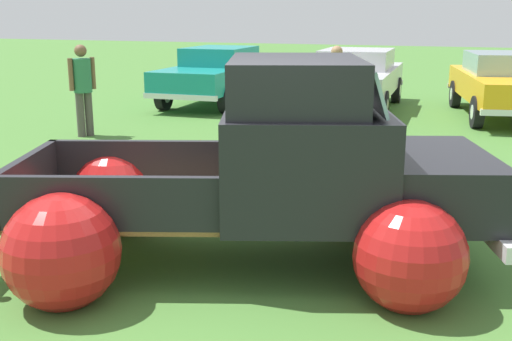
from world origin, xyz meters
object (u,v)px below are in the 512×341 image
object	(u,v)px
vintage_pickup_truck	(276,185)
show_car_1	(355,77)
spectator_2	(336,84)
show_car_2	(504,82)
lane_cone_0	(201,162)
show_car_0	(218,73)
spectator_0	(83,84)

from	to	relation	value
vintage_pickup_truck	show_car_1	size ratio (longest dim) A/B	1.05
spectator_2	show_car_2	bearing A→B (deg)	-2.00
show_car_2	lane_cone_0	world-z (taller)	show_car_2
show_car_0	spectator_0	xyz separation A→B (m)	(-0.62, -4.96, 0.20)
show_car_0	spectator_2	size ratio (longest dim) A/B	2.76
show_car_1	show_car_0	bearing A→B (deg)	-88.95
show_car_1	show_car_2	xyz separation A→B (m)	(3.37, -0.08, -0.00)
vintage_pickup_truck	show_car_0	world-z (taller)	vintage_pickup_truck
vintage_pickup_truck	show_car_1	xyz separation A→B (m)	(-1.24, 9.84, 0.03)
show_car_0	spectator_2	distance (m)	4.84
vintage_pickup_truck	show_car_2	world-z (taller)	vintage_pickup_truck
show_car_0	show_car_2	bearing A→B (deg)	89.71
show_car_0	vintage_pickup_truck	bearing A→B (deg)	24.92
show_car_0	show_car_2	distance (m)	6.89
show_car_0	show_car_2	xyz separation A→B (m)	(6.89, 0.13, 0.00)
show_car_1	spectator_2	world-z (taller)	spectator_2
show_car_1	spectator_2	size ratio (longest dim) A/B	2.82
show_car_2	lane_cone_0	xyz separation A→B (m)	(-3.98, -7.46, -0.47)
vintage_pickup_truck	lane_cone_0	distance (m)	2.99
vintage_pickup_truck	show_car_0	size ratio (longest dim) A/B	1.07
spectator_0	lane_cone_0	distance (m)	4.31
show_car_0	show_car_2	size ratio (longest dim) A/B	0.95
show_car_1	vintage_pickup_truck	bearing A→B (deg)	4.86
show_car_0	show_car_1	world-z (taller)	same
vintage_pickup_truck	spectator_2	bearing A→B (deg)	79.64
show_car_1	lane_cone_0	xyz separation A→B (m)	(-0.61, -7.54, -0.48)
show_car_1	lane_cone_0	distance (m)	7.58
spectator_0	lane_cone_0	size ratio (longest dim) A/B	2.74
show_car_1	spectator_0	size ratio (longest dim) A/B	2.76
spectator_2	lane_cone_0	xyz separation A→B (m)	(-0.87, -4.31, -0.65)
vintage_pickup_truck	show_car_0	xyz separation A→B (m)	(-4.76, 9.63, 0.03)
show_car_1	spectator_2	distance (m)	3.24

